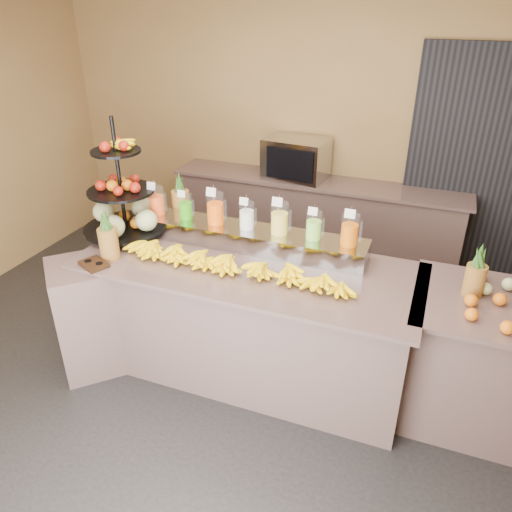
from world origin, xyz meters
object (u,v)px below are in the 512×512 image
Objects in this scene: banana_heap at (233,260)px; fruit_stand at (128,207)px; condiment_caddy at (94,264)px; oven_warmer at (296,159)px; pitcher_tray at (247,237)px; right_fruit_pile at (496,300)px.

fruit_stand is at bearing 167.34° from banana_heap.
condiment_caddy is at bearing -160.76° from banana_heap.
condiment_caddy is 2.50m from oven_warmer.
oven_warmer is at bearing 94.65° from banana_heap.
fruit_stand is at bearing -171.62° from pitcher_tray.
oven_warmer is (-0.12, 1.67, 0.13)m from pitcher_tray.
pitcher_tray is 1.77m from right_fruit_pile.
fruit_stand reaches higher than banana_heap.
condiment_caddy is (-0.90, -0.69, -0.06)m from pitcher_tray.
fruit_stand reaches higher than right_fruit_pile.
pitcher_tray is 2.94× the size of oven_warmer.
banana_heap is 9.17× the size of condiment_caddy.
pitcher_tray is at bearing 37.57° from condiment_caddy.
oven_warmer is (-1.88, 1.93, 0.14)m from right_fruit_pile.
condiment_caddy is (-0.94, -0.33, -0.05)m from banana_heap.
fruit_stand is 2.72m from right_fruit_pile.
pitcher_tray is 1.02× the size of banana_heap.
pitcher_tray is 1.96× the size of fruit_stand.
fruit_stand is 0.60m from condiment_caddy.
oven_warmer is (0.83, 1.81, -0.03)m from fruit_stand.
fruit_stand is 1.99m from oven_warmer.
condiment_caddy is 0.31× the size of oven_warmer.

